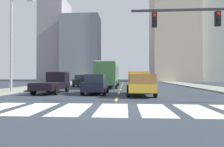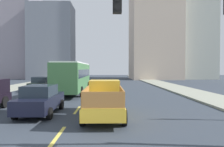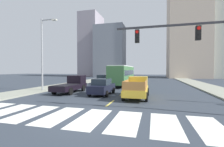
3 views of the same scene
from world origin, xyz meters
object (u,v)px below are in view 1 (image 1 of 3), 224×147
Objects in this scene: pickup_stakebed at (140,84)px; sedan_near_right at (82,81)px; city_bus at (108,73)px; pickup_dark at (54,83)px; streetlight_left at (13,40)px; sedan_near_left at (96,84)px.

sedan_near_right is at bearing 123.62° from pickup_stakebed.
city_bus reaches higher than pickup_stakebed.
sedan_near_right is (0.19, 11.18, -0.06)m from pickup_dark.
city_bus is (-3.56, 10.76, 1.02)m from pickup_stakebed.
sedan_near_right is at bearing 70.35° from streetlight_left.
sedan_near_left is at bearing -92.31° from city_bus.
pickup_dark is 1.18× the size of sedan_near_left.
sedan_near_left is 0.49× the size of streetlight_left.
city_bus is 2.45× the size of sedan_near_left.
sedan_near_left is at bearing -5.20° from streetlight_left.
city_bus reaches higher than pickup_dark.
pickup_dark reaches higher than sedan_near_right.
pickup_stakebed is 11.38m from city_bus.
streetlight_left is (-3.86, -0.16, 4.05)m from pickup_dark.
sedan_near_right is (-3.90, 12.06, 0.00)m from sedan_near_left.
sedan_near_left is (4.09, -0.88, -0.06)m from pickup_dark.
pickup_stakebed is at bearing -6.84° from sedan_near_left.
streetlight_left reaches higher than pickup_dark.
streetlight_left is at bearing -131.82° from city_bus.
pickup_stakebed reaches higher than sedan_near_right.
streetlight_left is at bearing 176.49° from sedan_near_left.
sedan_near_left and sedan_near_right have the same top height.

